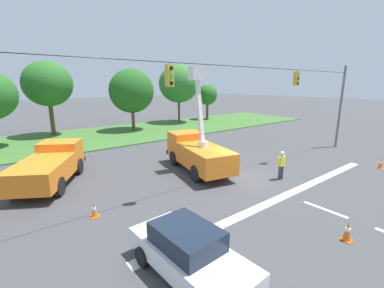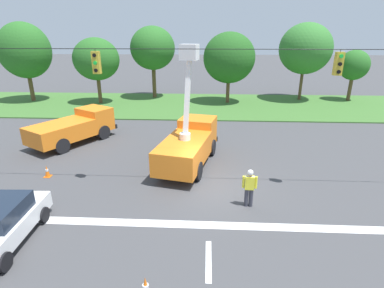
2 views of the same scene
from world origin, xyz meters
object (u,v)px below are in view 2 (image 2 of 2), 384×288
object	(u,v)px
sedan_white	(0,224)
traffic_cone_far_right	(146,288)
road_worker	(249,186)
traffic_cone_lane_edge_b	(199,137)
tree_centre	(153,48)
tree_west	(96,59)
tree_east	(229,58)
tree_far_east	(305,49)
traffic_cone_far_left	(47,171)
utility_truck_support_near	(75,127)
tree_east_end	(354,65)
tree_far_west	(24,51)
utility_truck_bucket_lift	(189,142)

from	to	relation	value
sedan_white	traffic_cone_far_right	xyz separation A→B (m)	(5.69, -2.20, -0.40)
road_worker	traffic_cone_lane_edge_b	xyz separation A→B (m)	(-2.47, 8.19, -0.60)
tree_centre	traffic_cone_lane_edge_b	xyz separation A→B (m)	(5.70, -15.25, -5.24)
tree_west	tree_east	xyz separation A→B (m)	(13.85, 0.92, 0.12)
tree_far_east	traffic_cone_far_left	distance (m)	28.58
tree_centre	road_worker	size ratio (longest dim) A/B	4.55
utility_truck_support_near	traffic_cone_far_left	distance (m)	5.55
tree_east_end	tree_east	bearing A→B (deg)	-172.37
tree_east	road_worker	size ratio (longest dim) A/B	4.20
tree_far_east	road_worker	distance (m)	25.01
tree_far_west	traffic_cone_lane_edge_b	bearing A→B (deg)	-33.43
tree_far_west	road_worker	distance (m)	30.23
tree_east_end	utility_truck_support_near	size ratio (longest dim) A/B	0.89
tree_far_east	road_worker	world-z (taller)	tree_far_east
tree_far_west	tree_east_end	size ratio (longest dim) A/B	1.50
tree_far_west	tree_east_end	xyz separation A→B (m)	(35.56, 2.03, -1.54)
tree_west	road_worker	xyz separation A→B (m)	(13.54, -20.02, -3.69)
tree_centre	traffic_cone_lane_edge_b	size ratio (longest dim) A/B	10.03
tree_far_east	traffic_cone_far_left	xyz separation A→B (m)	(-19.05, -20.63, -5.34)
tree_far_east	utility_truck_bucket_lift	world-z (taller)	tree_far_east
traffic_cone_far_right	tree_centre	bearing A→B (deg)	99.13
traffic_cone_lane_edge_b	sedan_white	bearing A→B (deg)	-121.34
utility_truck_support_near	tree_far_east	bearing A→B (deg)	37.55
tree_east_end	tree_far_west	bearing A→B (deg)	-176.74
tree_far_east	traffic_cone_lane_edge_b	world-z (taller)	tree_far_east
road_worker	traffic_cone_far_left	bearing A→B (deg)	167.16
utility_truck_support_near	traffic_cone_far_left	world-z (taller)	utility_truck_support_near
utility_truck_bucket_lift	road_worker	world-z (taller)	utility_truck_bucket_lift
tree_far_east	tree_east_end	size ratio (longest dim) A/B	1.50
traffic_cone_lane_edge_b	utility_truck_bucket_lift	bearing A→B (deg)	-96.62
tree_east	traffic_cone_far_right	xyz separation A→B (m)	(-3.88, -26.11, -4.42)
tree_east	tree_far_east	xyz separation A→B (m)	(8.35, 2.05, 0.85)
tree_east	tree_east_end	xyz separation A→B (m)	(13.75, 1.84, -0.86)
tree_far_west	tree_east_end	bearing A→B (deg)	3.26
tree_east	utility_truck_bucket_lift	world-z (taller)	tree_east
traffic_cone_lane_edge_b	tree_east	bearing A→B (deg)	77.72
tree_west	road_worker	size ratio (longest dim) A/B	3.88
tree_far_west	road_worker	size ratio (longest dim) A/B	4.75
tree_east	road_worker	distance (m)	21.29
traffic_cone_lane_edge_b	tree_west	bearing A→B (deg)	133.11
tree_west	traffic_cone_far_left	xyz separation A→B (m)	(3.15, -17.65, -4.37)
traffic_cone_far_left	traffic_cone_lane_edge_b	bearing A→B (deg)	36.32
tree_east_end	traffic_cone_far_right	world-z (taller)	tree_east_end
tree_centre	utility_truck_support_near	distance (m)	16.54
utility_truck_support_near	sedan_white	world-z (taller)	utility_truck_support_near
tree_far_east	utility_truck_bucket_lift	distance (m)	22.23
tree_east_end	traffic_cone_far_right	size ratio (longest dim) A/B	7.20
tree_far_east	utility_truck_support_near	xyz separation A→B (m)	(-19.75, -15.19, -4.54)
utility_truck_support_near	tree_east	bearing A→B (deg)	49.03
tree_far_west	traffic_cone_far_left	bearing A→B (deg)	-58.84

